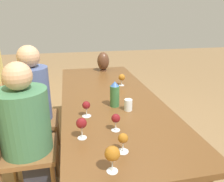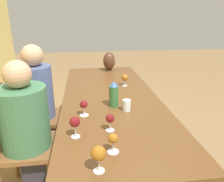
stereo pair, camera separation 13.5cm
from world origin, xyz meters
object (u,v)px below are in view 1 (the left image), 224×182
at_px(wine_glass_0, 116,119).
at_px(wine_glass_3, 86,106).
at_px(water_tumbler, 128,105).
at_px(vase, 103,61).
at_px(chair_far, 28,115).
at_px(wine_glass_1, 81,124).
at_px(person_far, 36,101).
at_px(wine_glass_2, 122,78).
at_px(chair_near, 18,145).
at_px(wine_glass_4, 123,139).
at_px(wine_glass_5, 112,154).
at_px(person_near, 28,131).
at_px(water_bottle, 115,94).

xyz_separation_m(wine_glass_0, wine_glass_3, (0.26, 0.18, 0.00)).
bearing_deg(water_tumbler, vase, -0.66).
bearing_deg(chair_far, wine_glass_1, -151.84).
relative_size(chair_far, person_far, 0.79).
bearing_deg(person_far, wine_glass_2, -84.97).
bearing_deg(chair_near, wine_glass_4, -128.50).
relative_size(wine_glass_0, person_far, 0.10).
bearing_deg(wine_glass_3, wine_glass_4, -162.28).
xyz_separation_m(wine_glass_5, person_near, (0.72, 0.53, -0.22)).
bearing_deg(chair_far, wine_glass_3, -137.87).
relative_size(wine_glass_4, wine_glass_5, 0.82).
distance_m(vase, wine_glass_1, 1.75).
bearing_deg(wine_glass_4, person_near, 47.59).
relative_size(vase, person_far, 0.21).
bearing_deg(wine_glass_3, chair_far, 42.13).
distance_m(wine_glass_4, person_far, 1.30).
bearing_deg(wine_glass_3, wine_glass_2, -33.44).
height_order(wine_glass_3, person_near, person_near).
distance_m(water_tumbler, wine_glass_2, 0.66).
height_order(wine_glass_2, person_far, person_far).
height_order(water_bottle, water_tumbler, water_bottle).
height_order(wine_glass_0, chair_far, chair_far).
bearing_deg(chair_far, vase, -50.04).
relative_size(water_tumbler, person_far, 0.08).
bearing_deg(vase, wine_glass_5, 171.72).
relative_size(water_bottle, wine_glass_3, 1.78).
bearing_deg(wine_glass_2, chair_far, 94.59).
xyz_separation_m(wine_glass_5, chair_far, (1.28, 0.62, -0.33)).
bearing_deg(wine_glass_1, wine_glass_2, -27.20).
distance_m(water_bottle, wine_glass_4, 0.67).
height_order(water_bottle, wine_glass_0, water_bottle).
height_order(wine_glass_4, chair_near, chair_near).
bearing_deg(wine_glass_0, wine_glass_3, 34.05).
bearing_deg(person_near, wine_glass_5, -143.76).
xyz_separation_m(wine_glass_1, wine_glass_5, (-0.35, -0.13, 0.00)).
height_order(water_bottle, wine_glass_4, water_bottle).
bearing_deg(water_bottle, wine_glass_4, 171.70).
relative_size(water_bottle, water_tumbler, 2.35).
bearing_deg(wine_glass_2, wine_glass_4, 166.22).
bearing_deg(water_bottle, vase, -4.95).
xyz_separation_m(wine_glass_1, wine_glass_3, (0.31, -0.06, -0.02)).
xyz_separation_m(chair_far, person_near, (-0.55, -0.09, 0.11)).
relative_size(water_bottle, chair_near, 0.23).
distance_m(water_bottle, person_far, 0.88).
relative_size(wine_glass_1, person_near, 0.12).
xyz_separation_m(water_bottle, wine_glass_2, (0.54, -0.20, -0.02)).
bearing_deg(wine_glass_3, vase, -14.82).
bearing_deg(wine_glass_0, wine_glass_5, 164.95).
distance_m(wine_glass_4, chair_near, 0.97).
relative_size(water_tumbler, chair_near, 0.10).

